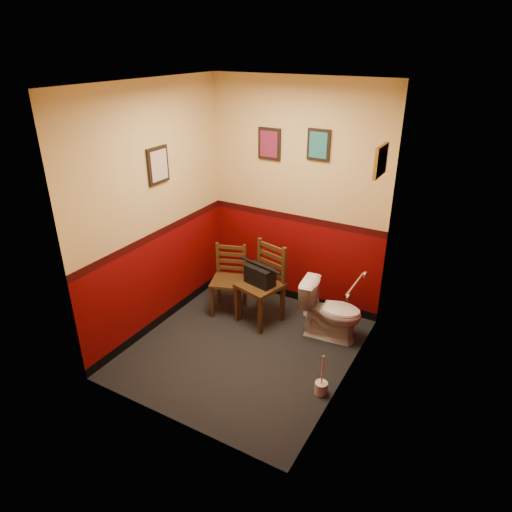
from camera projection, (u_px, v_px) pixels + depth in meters
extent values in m
cube|color=black|center=(245.00, 348.00, 4.95)|extent=(2.20, 2.40, 0.00)
cube|color=silver|center=(241.00, 83.00, 3.79)|extent=(2.20, 2.40, 0.00)
cube|color=#600507|center=(296.00, 198.00, 5.31)|extent=(2.20, 0.00, 2.70)
cube|color=#600507|center=(161.00, 286.00, 3.43)|extent=(2.20, 0.00, 2.70)
cube|color=#600507|center=(155.00, 213.00, 4.86)|extent=(0.00, 2.40, 2.70)
cube|color=#600507|center=(354.00, 257.00, 3.88)|extent=(0.00, 2.40, 2.70)
cylinder|color=silver|center=(355.00, 285.00, 4.27)|extent=(0.03, 0.50, 0.03)
cylinder|color=silver|center=(348.00, 297.00, 4.06)|extent=(0.02, 0.06, 0.06)
cylinder|color=silver|center=(365.00, 275.00, 4.45)|extent=(0.02, 0.06, 0.06)
cube|color=black|center=(269.00, 144.00, 5.20)|extent=(0.28, 0.03, 0.36)
cube|color=maroon|center=(269.00, 144.00, 5.18)|extent=(0.22, 0.01, 0.30)
cube|color=black|center=(319.00, 145.00, 4.91)|extent=(0.26, 0.03, 0.34)
cube|color=#21676B|center=(318.00, 145.00, 4.90)|extent=(0.20, 0.01, 0.28)
cube|color=black|center=(158.00, 165.00, 4.71)|extent=(0.03, 0.30, 0.38)
cube|color=#C2A799|center=(159.00, 165.00, 4.71)|extent=(0.01, 0.24, 0.31)
cube|color=olive|center=(381.00, 161.00, 4.06)|extent=(0.03, 0.34, 0.28)
cube|color=#C2A799|center=(379.00, 160.00, 4.07)|extent=(0.01, 0.28, 0.22)
imported|color=white|center=(331.00, 311.00, 5.00)|extent=(0.72, 0.45, 0.66)
cylinder|color=silver|center=(321.00, 388.00, 4.29)|extent=(0.12, 0.12, 0.12)
cylinder|color=silver|center=(322.00, 371.00, 4.20)|extent=(0.02, 0.02, 0.34)
cube|color=#4B2F16|center=(228.00, 281.00, 5.45)|extent=(0.49, 0.49, 0.04)
cube|color=#4B2F16|center=(212.00, 302.00, 5.42)|extent=(0.05, 0.05, 0.41)
cube|color=#4B2F16|center=(219.00, 288.00, 5.71)|extent=(0.05, 0.05, 0.41)
cube|color=#4B2F16|center=(239.00, 304.00, 5.36)|extent=(0.05, 0.05, 0.41)
cube|color=#4B2F16|center=(245.00, 291.00, 5.66)|extent=(0.05, 0.05, 0.41)
cube|color=#4B2F16|center=(218.00, 258.00, 5.54)|extent=(0.05, 0.04, 0.41)
cube|color=#4B2F16|center=(245.00, 261.00, 5.49)|extent=(0.05, 0.04, 0.41)
cube|color=#4B2F16|center=(231.00, 268.00, 5.56)|extent=(0.30, 0.12, 0.04)
cube|color=#4B2F16|center=(231.00, 261.00, 5.52)|extent=(0.30, 0.12, 0.04)
cube|color=#4B2F16|center=(231.00, 254.00, 5.48)|extent=(0.30, 0.12, 0.04)
cube|color=#4B2F16|center=(231.00, 247.00, 5.44)|extent=(0.30, 0.12, 0.04)
cube|color=#4B2F16|center=(260.00, 285.00, 5.23)|extent=(0.54, 0.54, 0.04)
cube|color=#4B2F16|center=(237.00, 303.00, 5.33)|extent=(0.05, 0.05, 0.47)
cube|color=#4B2F16|center=(259.00, 292.00, 5.58)|extent=(0.05, 0.05, 0.47)
cube|color=#4B2F16|center=(260.00, 316.00, 5.09)|extent=(0.05, 0.05, 0.47)
cube|color=#4B2F16|center=(283.00, 303.00, 5.34)|extent=(0.05, 0.05, 0.47)
cube|color=#4B2F16|center=(260.00, 257.00, 5.38)|extent=(0.05, 0.05, 0.47)
cube|color=#4B2F16|center=(284.00, 267.00, 5.14)|extent=(0.05, 0.05, 0.47)
cube|color=#4B2F16|center=(271.00, 272.00, 5.31)|extent=(0.35, 0.12, 0.05)
cube|color=#4B2F16|center=(272.00, 264.00, 5.27)|extent=(0.35, 0.12, 0.05)
cube|color=#4B2F16|center=(272.00, 255.00, 5.22)|extent=(0.35, 0.12, 0.05)
cube|color=#4B2F16|center=(272.00, 247.00, 5.18)|extent=(0.35, 0.12, 0.05)
cube|color=black|center=(260.00, 275.00, 5.18)|extent=(0.38, 0.25, 0.22)
cylinder|color=black|center=(260.00, 265.00, 5.12)|extent=(0.30, 0.10, 0.03)
cylinder|color=silver|center=(308.00, 310.00, 5.53)|extent=(0.12, 0.12, 0.11)
cylinder|color=silver|center=(319.00, 313.00, 5.47)|extent=(0.12, 0.12, 0.11)
cylinder|color=silver|center=(314.00, 304.00, 5.44)|extent=(0.12, 0.12, 0.11)
cylinder|color=silver|center=(313.00, 297.00, 5.38)|extent=(0.12, 0.12, 0.11)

